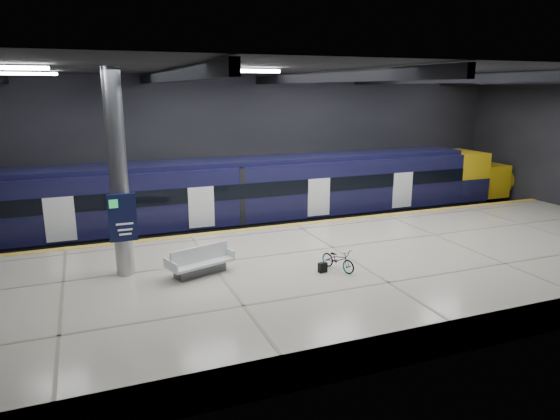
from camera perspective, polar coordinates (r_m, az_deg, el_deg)
ground at (r=21.44m, az=4.72°, el=-6.31°), size 30.00×30.00×0.00m
room_shell at (r=20.21m, az=5.03°, el=9.11°), size 30.10×16.10×8.05m
platform at (r=19.18m, az=8.05°, el=-7.11°), size 30.00×11.00×1.10m
safety_strip at (r=23.48m, az=1.82°, el=-1.65°), size 30.00×0.40×0.01m
rails at (r=26.21m, az=-0.56°, el=-2.33°), size 30.00×1.52×0.16m
train at (r=25.95m, az=0.71°, el=2.01°), size 29.40×2.84×3.79m
bench at (r=17.42m, az=-9.12°, el=-6.15°), size 2.45×1.59×1.00m
bicycle at (r=17.69m, az=6.66°, el=-5.63°), size 0.99×1.57×0.78m
pannier_bag at (r=17.50m, az=4.89°, el=-6.55°), size 0.32×0.22×0.35m
info_column at (r=17.28m, az=-17.96°, el=3.52°), size 0.90×0.78×6.90m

